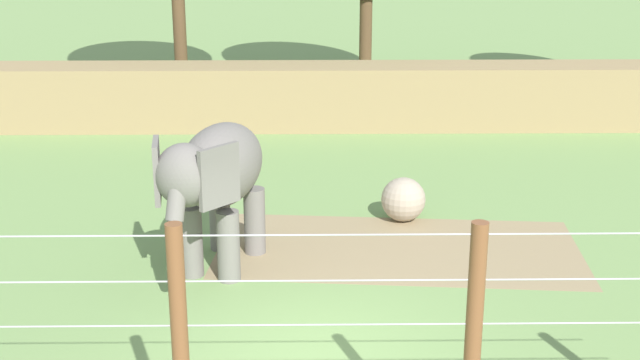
{
  "coord_description": "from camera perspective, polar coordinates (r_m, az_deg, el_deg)",
  "views": [
    {
      "loc": [
        -0.09,
        -11.02,
        6.23
      ],
      "look_at": [
        0.12,
        4.1,
        1.4
      ],
      "focal_mm": 47.52,
      "sensor_mm": 36.0,
      "label": 1
    }
  ],
  "objects": [
    {
      "name": "embankment_wall",
      "position": [
        25.37,
        -0.57,
        5.66
      ],
      "size": [
        36.0,
        1.8,
        1.87
      ],
      "primitive_type": "cube",
      "color": "#997F56",
      "rests_on": "ground"
    },
    {
      "name": "dirt_patch",
      "position": [
        16.44,
        5.31,
        -4.61
      ],
      "size": [
        7.21,
        4.01,
        0.01
      ],
      "primitive_type": "cube",
      "rotation": [
        0.0,
        0.0,
        -0.09
      ],
      "color": "#937F5B",
      "rests_on": "ground"
    },
    {
      "name": "ground_plane",
      "position": [
        12.66,
        -0.3,
        -11.76
      ],
      "size": [
        120.0,
        120.0,
        0.0
      ],
      "primitive_type": "plane",
      "color": "#759956"
    },
    {
      "name": "elephant",
      "position": [
        14.96,
        -7.04,
        0.28
      ],
      "size": [
        2.01,
        3.51,
        2.69
      ],
      "color": "slate",
      "rests_on": "ground"
    },
    {
      "name": "enrichment_ball",
      "position": [
        17.76,
        5.63,
        -1.31
      ],
      "size": [
        0.93,
        0.93,
        0.93
      ],
      "primitive_type": "sphere",
      "color": "tan",
      "rests_on": "ground"
    }
  ]
}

